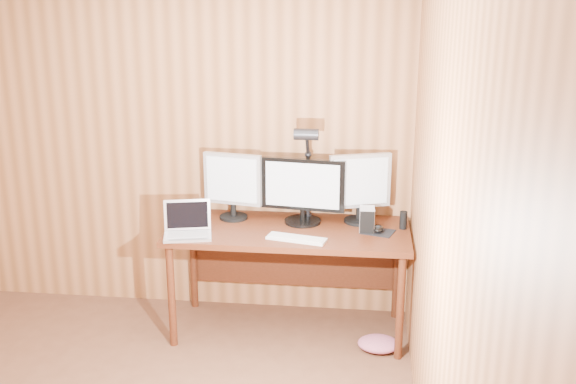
% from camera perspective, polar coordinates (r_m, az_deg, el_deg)
% --- Properties ---
extents(room_shell, '(4.00, 4.00, 4.00)m').
position_cam_1_polar(room_shell, '(3.10, -20.93, -3.69)').
color(room_shell, brown).
rests_on(room_shell, ground).
extents(desk, '(1.60, 0.70, 0.75)m').
position_cam_1_polar(desk, '(4.60, 0.17, -4.25)').
color(desk, '#481F0F').
rests_on(desk, floor).
extents(monitor_center, '(0.57, 0.25, 0.45)m').
position_cam_1_polar(monitor_center, '(4.53, 1.26, 0.18)').
color(monitor_center, black).
rests_on(monitor_center, desk).
extents(monitor_left, '(0.41, 0.19, 0.46)m').
position_cam_1_polar(monitor_left, '(4.63, -4.70, 0.69)').
color(monitor_left, black).
rests_on(monitor_left, desk).
extents(monitor_right, '(0.41, 0.20, 0.48)m').
position_cam_1_polar(monitor_right, '(4.56, 6.10, 0.52)').
color(monitor_right, black).
rests_on(monitor_right, desk).
extents(laptop, '(0.35, 0.30, 0.22)m').
position_cam_1_polar(laptop, '(4.41, -8.50, -2.93)').
color(laptop, silver).
rests_on(laptop, desk).
extents(keyboard, '(0.40, 0.20, 0.02)m').
position_cam_1_polar(keyboard, '(4.29, 0.72, -3.95)').
color(keyboard, white).
rests_on(keyboard, desk).
extents(mousepad, '(0.24, 0.22, 0.00)m').
position_cam_1_polar(mousepad, '(4.46, 7.61, -3.36)').
color(mousepad, black).
rests_on(mousepad, desk).
extents(mouse, '(0.10, 0.13, 0.04)m').
position_cam_1_polar(mouse, '(4.45, 7.62, -3.09)').
color(mouse, black).
rests_on(mouse, mousepad).
extents(hard_drive, '(0.10, 0.14, 0.16)m').
position_cam_1_polar(hard_drive, '(4.46, 6.70, -2.32)').
color(hard_drive, silver).
rests_on(hard_drive, desk).
extents(phone, '(0.06, 0.10, 0.01)m').
position_cam_1_polar(phone, '(4.33, -0.41, -3.77)').
color(phone, silver).
rests_on(phone, desk).
extents(speaker, '(0.05, 0.05, 0.12)m').
position_cam_1_polar(speaker, '(4.53, 9.74, -2.36)').
color(speaker, black).
rests_on(speaker, desk).
extents(desk_lamp, '(0.16, 0.23, 0.70)m').
position_cam_1_polar(desk_lamp, '(4.50, 1.62, 2.75)').
color(desk_lamp, black).
rests_on(desk_lamp, desk).
extents(fabric_pile, '(0.28, 0.24, 0.09)m').
position_cam_1_polar(fabric_pile, '(4.57, 7.67, -12.62)').
color(fabric_pile, '#B45771').
rests_on(fabric_pile, floor).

